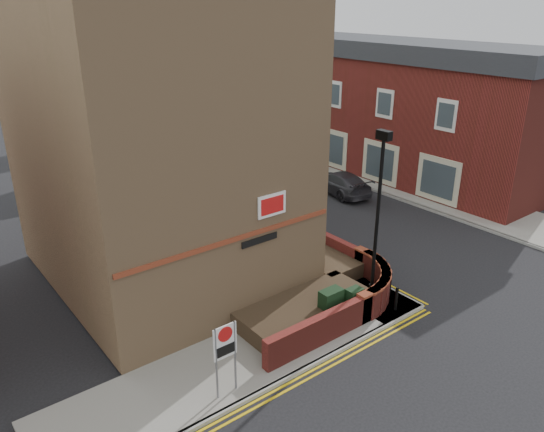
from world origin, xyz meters
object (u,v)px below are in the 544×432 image
at_px(lamppost, 377,221).
at_px(utility_cabinet_large, 331,306).
at_px(silver_car_near, 277,210).
at_px(zone_sign, 225,347).

xyz_separation_m(lamppost, utility_cabinet_large, (-1.90, 0.10, -2.62)).
bearing_deg(silver_car_near, lamppost, -92.10).
xyz_separation_m(utility_cabinet_large, silver_car_near, (3.90, 7.77, 0.03)).
xyz_separation_m(lamppost, zone_sign, (-6.60, -0.70, -1.70)).
distance_m(utility_cabinet_large, zone_sign, 4.86).
relative_size(utility_cabinet_large, silver_car_near, 0.26).
height_order(lamppost, utility_cabinet_large, lamppost).
xyz_separation_m(utility_cabinet_large, zone_sign, (-4.70, -0.80, 0.92)).
distance_m(lamppost, silver_car_near, 8.52).
bearing_deg(lamppost, zone_sign, -173.93).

